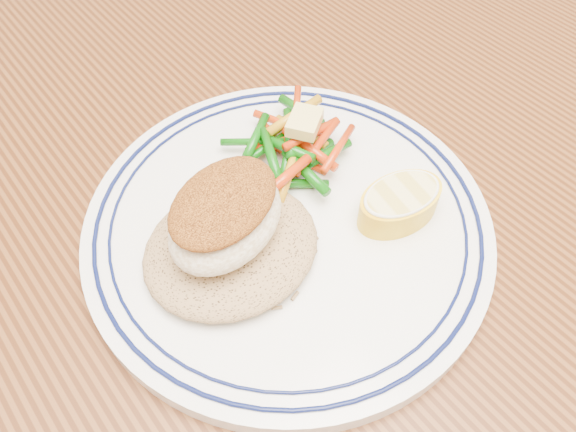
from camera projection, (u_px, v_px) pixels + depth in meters
The scene contains 7 objects.
dining_table at pixel (258, 335), 0.47m from camera, with size 1.50×0.90×0.75m.
plate at pixel (288, 225), 0.41m from camera, with size 0.29×0.29×0.02m.
rice_pilaf at pixel (231, 245), 0.38m from camera, with size 0.12×0.11×0.02m, color #94734A.
fish_fillet at pixel (225, 216), 0.36m from camera, with size 0.10×0.09×0.04m.
vegetable_pile at pixel (291, 146), 0.43m from camera, with size 0.10×0.10×0.03m.
butter_pat at pixel (305, 122), 0.41m from camera, with size 0.03×0.02×0.01m, color #E8D371.
lemon_wedge at pixel (400, 202), 0.39m from camera, with size 0.07×0.07×0.02m.
Camera 1 is at (-0.11, -0.17, 1.09)m, focal length 35.00 mm.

